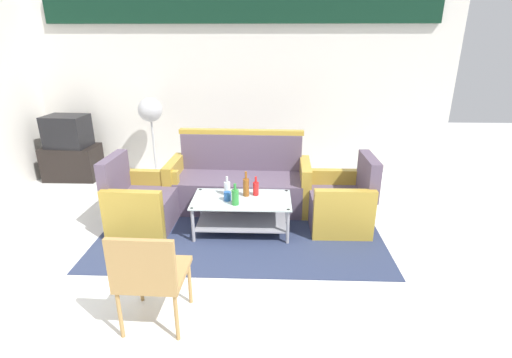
# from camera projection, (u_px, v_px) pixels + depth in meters

# --- Properties ---
(ground_plane) EXTENTS (14.00, 14.00, 0.00)m
(ground_plane) POSITION_uv_depth(u_px,v_px,m) (221.00, 276.00, 3.56)
(ground_plane) COLOR white
(wall_back) EXTENTS (6.52, 0.19, 2.80)m
(wall_back) POSITION_uv_depth(u_px,v_px,m) (242.00, 80.00, 5.90)
(wall_back) COLOR silver
(wall_back) RESTS_ON ground
(rug) EXTENTS (3.16, 2.02, 0.01)m
(rug) POSITION_uv_depth(u_px,v_px,m) (242.00, 227.00, 4.46)
(rug) COLOR #2D3856
(rug) RESTS_ON ground
(couch) EXTENTS (1.82, 0.79, 0.96)m
(couch) POSITION_uv_depth(u_px,v_px,m) (240.00, 183.00, 4.93)
(couch) COLOR #5B4C60
(couch) RESTS_ON rug
(armchair_left) EXTENTS (0.73, 0.79, 0.85)m
(armchair_left) POSITION_uv_depth(u_px,v_px,m) (141.00, 204.00, 4.39)
(armchair_left) COLOR #5B4C60
(armchair_left) RESTS_ON rug
(armchair_right) EXTENTS (0.70, 0.76, 0.85)m
(armchair_right) POSITION_uv_depth(u_px,v_px,m) (342.00, 204.00, 4.40)
(armchair_right) COLOR #5B4C60
(armchair_right) RESTS_ON rug
(coffee_table) EXTENTS (1.10, 0.60, 0.40)m
(coffee_table) POSITION_uv_depth(u_px,v_px,m) (242.00, 210.00, 4.28)
(coffee_table) COLOR silver
(coffee_table) RESTS_ON rug
(bottle_clear) EXTENTS (0.07, 0.07, 0.22)m
(bottle_clear) POSITION_uv_depth(u_px,v_px,m) (227.00, 188.00, 4.31)
(bottle_clear) COLOR silver
(bottle_clear) RESTS_ON coffee_table
(bottle_green) EXTENTS (0.08, 0.08, 0.24)m
(bottle_green) POSITION_uv_depth(u_px,v_px,m) (235.00, 197.00, 4.06)
(bottle_green) COLOR #2D8C38
(bottle_green) RESTS_ON coffee_table
(bottle_brown) EXTENTS (0.07, 0.07, 0.29)m
(bottle_brown) POSITION_uv_depth(u_px,v_px,m) (246.00, 187.00, 4.27)
(bottle_brown) COLOR brown
(bottle_brown) RESTS_ON coffee_table
(bottle_red) EXTENTS (0.06, 0.06, 0.22)m
(bottle_red) POSITION_uv_depth(u_px,v_px,m) (256.00, 188.00, 4.30)
(bottle_red) COLOR red
(bottle_red) RESTS_ON coffee_table
(cup) EXTENTS (0.08, 0.08, 0.10)m
(cup) POSITION_uv_depth(u_px,v_px,m) (227.00, 196.00, 4.17)
(cup) COLOR #2659A5
(cup) RESTS_ON coffee_table
(tv_stand) EXTENTS (0.80, 0.50, 0.52)m
(tv_stand) POSITION_uv_depth(u_px,v_px,m) (73.00, 162.00, 5.94)
(tv_stand) COLOR black
(tv_stand) RESTS_ON ground
(television) EXTENTS (0.63, 0.49, 0.48)m
(television) POSITION_uv_depth(u_px,v_px,m) (67.00, 131.00, 5.77)
(television) COLOR black
(television) RESTS_ON tv_stand
(pedestal_fan) EXTENTS (0.36, 0.36, 1.27)m
(pedestal_fan) POSITION_uv_depth(u_px,v_px,m) (151.00, 115.00, 5.68)
(pedestal_fan) COLOR #2D2D33
(pedestal_fan) RESTS_ON ground
(wicker_chair) EXTENTS (0.49, 0.49, 0.84)m
(wicker_chair) POSITION_uv_depth(u_px,v_px,m) (149.00, 272.00, 2.76)
(wicker_chair) COLOR #AD844C
(wicker_chair) RESTS_ON ground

